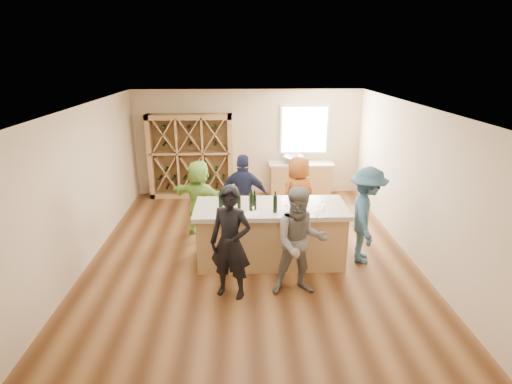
{
  "coord_description": "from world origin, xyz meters",
  "views": [
    {
      "loc": [
        -0.16,
        -7.0,
        3.65
      ],
      "look_at": [
        0.1,
        0.2,
        1.15
      ],
      "focal_mm": 28.0,
      "sensor_mm": 36.0,
      "label": 1
    }
  ],
  "objects_px": {
    "wine_bottle_d": "(251,202)",
    "person_near_left": "(231,243)",
    "wine_bottle_f": "(275,204)",
    "wine_bottle_c": "(239,201)",
    "person_far_left": "(200,198)",
    "person_far_right": "(298,195)",
    "wine_bottle_e": "(255,202)",
    "wine_rack": "(191,156)",
    "tasting_counter_base": "(270,236)",
    "person_far_mid": "(244,197)",
    "sink": "(293,159)",
    "wine_bottle_b": "(231,205)",
    "person_server": "(366,215)",
    "wine_bottle_a": "(221,201)",
    "person_near_right": "(300,242)"
  },
  "relations": [
    {
      "from": "person_far_mid",
      "to": "person_far_right",
      "type": "distance_m",
      "value": 1.16
    },
    {
      "from": "tasting_counter_base",
      "to": "wine_bottle_d",
      "type": "relative_size",
      "value": 8.33
    },
    {
      "from": "wine_bottle_f",
      "to": "wine_bottle_c",
      "type": "bearing_deg",
      "value": 160.29
    },
    {
      "from": "wine_bottle_d",
      "to": "person_near_left",
      "type": "bearing_deg",
      "value": -110.58
    },
    {
      "from": "wine_bottle_d",
      "to": "person_near_left",
      "type": "xyz_separation_m",
      "value": [
        -0.34,
        -0.91,
        -0.33
      ]
    },
    {
      "from": "wine_rack",
      "to": "wine_bottle_c",
      "type": "relative_size",
      "value": 8.3
    },
    {
      "from": "wine_bottle_c",
      "to": "wine_bottle_d",
      "type": "height_order",
      "value": "wine_bottle_d"
    },
    {
      "from": "wine_bottle_b",
      "to": "person_far_right",
      "type": "height_order",
      "value": "person_far_right"
    },
    {
      "from": "wine_rack",
      "to": "person_server",
      "type": "distance_m",
      "value": 5.14
    },
    {
      "from": "person_far_mid",
      "to": "person_near_right",
      "type": "bearing_deg",
      "value": 122.28
    },
    {
      "from": "sink",
      "to": "wine_bottle_c",
      "type": "bearing_deg",
      "value": -111.24
    },
    {
      "from": "wine_bottle_f",
      "to": "person_far_right",
      "type": "bearing_deg",
      "value": 68.05
    },
    {
      "from": "tasting_counter_base",
      "to": "person_far_right",
      "type": "height_order",
      "value": "person_far_right"
    },
    {
      "from": "person_far_left",
      "to": "wine_bottle_f",
      "type": "relative_size",
      "value": 5.41
    },
    {
      "from": "wine_bottle_a",
      "to": "person_near_left",
      "type": "relative_size",
      "value": 0.17
    },
    {
      "from": "wine_rack",
      "to": "wine_bottle_f",
      "type": "height_order",
      "value": "wine_rack"
    },
    {
      "from": "person_far_right",
      "to": "wine_bottle_f",
      "type": "relative_size",
      "value": 5.57
    },
    {
      "from": "person_near_left",
      "to": "person_server",
      "type": "bearing_deg",
      "value": 43.81
    },
    {
      "from": "sink",
      "to": "person_server",
      "type": "relative_size",
      "value": 0.3
    },
    {
      "from": "wine_bottle_c",
      "to": "wine_bottle_e",
      "type": "xyz_separation_m",
      "value": [
        0.27,
        -0.06,
        0.0
      ]
    },
    {
      "from": "wine_bottle_d",
      "to": "person_far_right",
      "type": "distance_m",
      "value": 1.81
    },
    {
      "from": "wine_bottle_b",
      "to": "person_server",
      "type": "relative_size",
      "value": 0.17
    },
    {
      "from": "sink",
      "to": "wine_bottle_e",
      "type": "relative_size",
      "value": 2.04
    },
    {
      "from": "tasting_counter_base",
      "to": "person_far_right",
      "type": "xyz_separation_m",
      "value": [
        0.67,
        1.24,
        0.34
      ]
    },
    {
      "from": "wine_bottle_b",
      "to": "wine_bottle_e",
      "type": "height_order",
      "value": "wine_bottle_b"
    },
    {
      "from": "person_near_left",
      "to": "person_far_left",
      "type": "height_order",
      "value": "person_near_left"
    },
    {
      "from": "wine_bottle_b",
      "to": "person_far_left",
      "type": "height_order",
      "value": "person_far_left"
    },
    {
      "from": "wine_bottle_f",
      "to": "wine_bottle_d",
      "type": "bearing_deg",
      "value": 165.7
    },
    {
      "from": "wine_bottle_a",
      "to": "wine_bottle_b",
      "type": "bearing_deg",
      "value": -43.77
    },
    {
      "from": "sink",
      "to": "tasting_counter_base",
      "type": "xyz_separation_m",
      "value": [
        -0.86,
        -3.58,
        -0.51
      ]
    },
    {
      "from": "wine_bottle_d",
      "to": "person_far_left",
      "type": "height_order",
      "value": "person_far_left"
    },
    {
      "from": "sink",
      "to": "person_far_left",
      "type": "xyz_separation_m",
      "value": [
        -2.25,
        -2.38,
        -0.2
      ]
    },
    {
      "from": "wine_bottle_c",
      "to": "wine_bottle_f",
      "type": "xyz_separation_m",
      "value": [
        0.62,
        -0.22,
        0.02
      ]
    },
    {
      "from": "person_far_mid",
      "to": "person_far_left",
      "type": "bearing_deg",
      "value": 2.42
    },
    {
      "from": "wine_bottle_d",
      "to": "person_far_mid",
      "type": "bearing_deg",
      "value": 95.37
    },
    {
      "from": "wine_bottle_e",
      "to": "person_near_left",
      "type": "xyz_separation_m",
      "value": [
        -0.4,
        -0.96,
        -0.3
      ]
    },
    {
      "from": "person_far_mid",
      "to": "sink",
      "type": "bearing_deg",
      "value": -107.48
    },
    {
      "from": "wine_bottle_a",
      "to": "wine_bottle_e",
      "type": "relative_size",
      "value": 1.16
    },
    {
      "from": "tasting_counter_base",
      "to": "wine_bottle_b",
      "type": "distance_m",
      "value": 1.05
    },
    {
      "from": "wine_rack",
      "to": "wine_bottle_e",
      "type": "relative_size",
      "value": 8.26
    },
    {
      "from": "person_server",
      "to": "person_far_left",
      "type": "bearing_deg",
      "value": 81.87
    },
    {
      "from": "tasting_counter_base",
      "to": "person_server",
      "type": "height_order",
      "value": "person_server"
    },
    {
      "from": "person_server",
      "to": "person_far_left",
      "type": "xyz_separation_m",
      "value": [
        -3.11,
        1.25,
        -0.08
      ]
    },
    {
      "from": "person_far_left",
      "to": "wine_bottle_e",
      "type": "bearing_deg",
      "value": 156.04
    },
    {
      "from": "wine_rack",
      "to": "wine_bottle_c",
      "type": "xyz_separation_m",
      "value": [
        1.28,
        -3.73,
        0.11
      ]
    },
    {
      "from": "person_near_right",
      "to": "person_server",
      "type": "relative_size",
      "value": 0.99
    },
    {
      "from": "wine_bottle_c",
      "to": "wine_bottle_d",
      "type": "xyz_separation_m",
      "value": [
        0.21,
        -0.12,
        0.02
      ]
    },
    {
      "from": "tasting_counter_base",
      "to": "person_far_right",
      "type": "distance_m",
      "value": 1.45
    },
    {
      "from": "wine_rack",
      "to": "wine_bottle_b",
      "type": "bearing_deg",
      "value": -73.77
    },
    {
      "from": "sink",
      "to": "person_far_right",
      "type": "distance_m",
      "value": 2.35
    }
  ]
}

